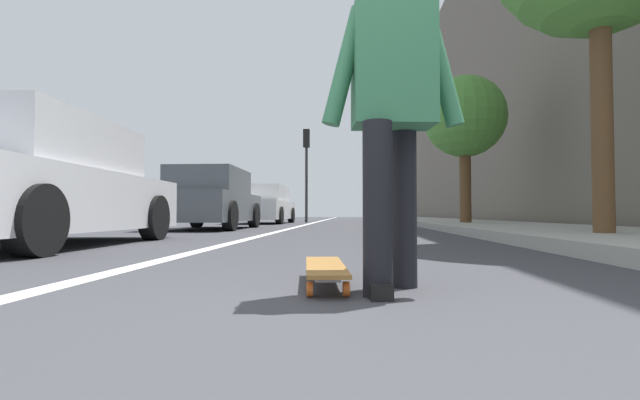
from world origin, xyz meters
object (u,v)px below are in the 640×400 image
Objects in this scene: traffic_light at (306,158)px; parked_car_mid at (211,200)px; skater_person at (392,103)px; street_tree_mid at (465,118)px; parked_car_near at (37,186)px; skateboard at (325,268)px; parked_car_far at (264,205)px.

parked_car_mid is at bearing 169.71° from traffic_light.
skater_person is at bearing -156.66° from parked_car_mid.
parked_car_mid is at bearing 102.87° from street_tree_mid.
skater_person is 0.39× the size of parked_car_near.
skateboard is 0.52× the size of skater_person.
street_tree_mid is (1.52, -6.64, 2.31)m from parked_car_mid.
traffic_light is 0.98× the size of street_tree_mid.
skater_person reaches higher than parked_car_far.
parked_car_mid reaches higher than parked_car_far.
street_tree_mid is (7.40, -6.82, 2.32)m from parked_car_near.
skateboard is at bearing -158.29° from parked_car_mid.
skateboard is 0.20× the size of street_tree_mid.
skateboard is 0.19× the size of parked_car_far.
skateboard is 0.21× the size of parked_car_mid.
parked_car_near is 1.03× the size of parked_car_mid.
parked_car_far is at bearing -1.14° from parked_car_near.
skateboard is at bearing -125.80° from parked_car_near.
parked_car_mid is 0.98× the size of traffic_light.
parked_car_mid is at bearing 21.71° from skateboard.
skater_person is at bearing -113.41° from skateboard.
parked_car_near is 14.63m from traffic_light.
parked_car_mid is 6.36m from parked_car_far.
parked_car_near is 5.89m from parked_car_mid.
skateboard is 15.17m from parked_car_far.
skater_person is 0.39× the size of street_tree_mid.
parked_car_near is 12.25m from parked_car_far.
skater_person is (-0.15, -0.35, 0.84)m from skateboard.
parked_car_near is at bearing 173.19° from traffic_light.
skater_person is 0.41× the size of parked_car_mid.
traffic_light is (16.92, 1.82, 2.76)m from skateboard.
parked_car_near is at bearing 178.28° from parked_car_mid.
skateboard is at bearing -167.46° from parked_car_far.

